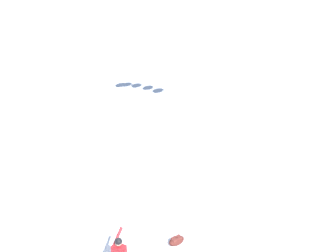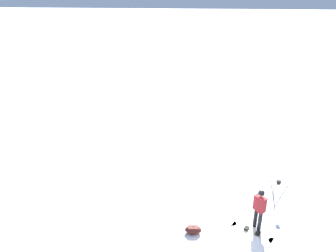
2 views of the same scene
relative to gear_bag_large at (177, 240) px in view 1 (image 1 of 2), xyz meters
The scene contains 1 object.
gear_bag_large is the anchor object (origin of this frame).
Camera 1 is at (-8.64, 3.45, 8.96)m, focal length 39.09 mm.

